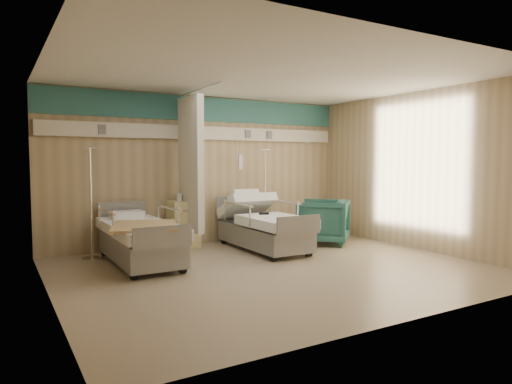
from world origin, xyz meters
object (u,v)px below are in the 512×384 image
at_px(bed_left, 140,243).
at_px(bedside_cabinet, 184,224).
at_px(bed_right, 263,232).
at_px(iv_stand_left, 92,237).
at_px(iv_stand_right, 265,222).
at_px(visitor_armchair, 323,221).

relative_size(bed_left, bedside_cabinet, 2.54).
distance_m(bed_right, iv_stand_left, 2.87).
height_order(bedside_cabinet, iv_stand_right, iv_stand_right).
bearing_deg(bed_right, bedside_cabinet, 141.95).
bearing_deg(iv_stand_left, bed_right, -14.31).
distance_m(bedside_cabinet, visitor_armchair, 2.63).
relative_size(bed_left, iv_stand_right, 1.20).
bearing_deg(bed_left, bedside_cabinet, 40.60).
bearing_deg(visitor_armchair, bed_right, -45.01).
xyz_separation_m(bed_right, bedside_cabinet, (-1.15, 0.90, 0.11)).
distance_m(bed_right, iv_stand_right, 0.91).
height_order(bed_right, visitor_armchair, visitor_armchair).
xyz_separation_m(bedside_cabinet, visitor_armchair, (2.45, -0.95, -0.00)).
bearing_deg(bedside_cabinet, iv_stand_left, -173.26).
xyz_separation_m(bed_left, visitor_armchair, (3.50, -0.05, 0.11)).
height_order(visitor_armchair, iv_stand_right, iv_stand_right).
distance_m(bed_right, bed_left, 2.20).
height_order(visitor_armchair, iv_stand_left, iv_stand_left).
distance_m(bed_left, iv_stand_right, 2.81).
bearing_deg(iv_stand_right, visitor_armchair, -45.31).
distance_m(bed_left, visitor_armchair, 3.50).
distance_m(bed_right, visitor_armchair, 1.30).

